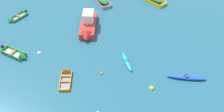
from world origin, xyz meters
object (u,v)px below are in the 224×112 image
object	(u,v)px
motor_launch_red_foreground_center	(88,25)
mooring_buoy_near_foreground	(39,53)
rowboat_green_midfield_left	(18,55)
mooring_buoy_far_field	(152,88)
rowboat_green_cluster_outer	(14,19)
kayak_turquoise_near_right	(127,61)
kayak_blue_midfield_right	(186,77)
mooring_buoy_between_boats_right	(102,74)
rowboat_orange_back_row_right	(67,74)

from	to	relation	value
motor_launch_red_foreground_center	mooring_buoy_near_foreground	distance (m)	6.61
rowboat_green_midfield_left	mooring_buoy_far_field	xyz separation A→B (m)	(13.55, -4.27, -0.18)
rowboat_green_cluster_outer	mooring_buoy_far_field	world-z (taller)	rowboat_green_cluster_outer
kayak_turquoise_near_right	rowboat_green_midfield_left	world-z (taller)	rowboat_green_midfield_left
rowboat_green_cluster_outer	rowboat_green_midfield_left	size ratio (longest dim) A/B	0.84
kayak_blue_midfield_right	mooring_buoy_far_field	distance (m)	3.68
mooring_buoy_near_foreground	rowboat_green_cluster_outer	bearing A→B (deg)	125.93
kayak_turquoise_near_right	mooring_buoy_between_boats_right	distance (m)	3.00
kayak_blue_midfield_right	kayak_turquoise_near_right	distance (m)	6.06
rowboat_green_cluster_outer	mooring_buoy_between_boats_right	distance (m)	14.61
mooring_buoy_between_boats_right	mooring_buoy_near_foreground	distance (m)	7.38
rowboat_green_cluster_outer	kayak_blue_midfield_right	distance (m)	21.80
rowboat_green_midfield_left	mooring_buoy_near_foreground	distance (m)	2.14
motor_launch_red_foreground_center	kayak_turquoise_near_right	size ratio (longest dim) A/B	1.86
mooring_buoy_far_field	mooring_buoy_between_boats_right	world-z (taller)	mooring_buoy_far_field
kayak_turquoise_near_right	kayak_blue_midfield_right	bearing A→B (deg)	-21.32
kayak_turquoise_near_right	mooring_buoy_between_boats_right	size ratio (longest dim) A/B	9.50
rowboat_green_midfield_left	mooring_buoy_far_field	distance (m)	14.21
kayak_blue_midfield_right	rowboat_green_midfield_left	world-z (taller)	rowboat_green_midfield_left
motor_launch_red_foreground_center	rowboat_green_midfield_left	xyz separation A→B (m)	(-6.93, -5.00, -0.41)
motor_launch_red_foreground_center	mooring_buoy_far_field	xyz separation A→B (m)	(6.63, -9.27, -0.59)
mooring_buoy_far_field	rowboat_orange_back_row_right	bearing A→B (deg)	168.92
kayak_turquoise_near_right	rowboat_orange_back_row_right	distance (m)	6.22
mooring_buoy_far_field	kayak_blue_midfield_right	bearing A→B (deg)	21.24
kayak_turquoise_near_right	rowboat_orange_back_row_right	bearing A→B (deg)	-161.76
mooring_buoy_near_foreground	mooring_buoy_far_field	bearing A→B (deg)	-22.81
rowboat_green_cluster_outer	mooring_buoy_near_foreground	xyz separation A→B (m)	(4.56, -6.29, -0.13)
motor_launch_red_foreground_center	rowboat_orange_back_row_right	world-z (taller)	motor_launch_red_foreground_center
mooring_buoy_far_field	mooring_buoy_between_boats_right	bearing A→B (deg)	158.14
mooring_buoy_far_field	rowboat_green_midfield_left	bearing A→B (deg)	162.50
rowboat_green_cluster_outer	mooring_buoy_near_foreground	bearing A→B (deg)	-54.07
kayak_blue_midfield_right	rowboat_orange_back_row_right	size ratio (longest dim) A/B	1.32
rowboat_green_cluster_outer	rowboat_green_midfield_left	bearing A→B (deg)	-69.97
rowboat_orange_back_row_right	mooring_buoy_far_field	size ratio (longest dim) A/B	6.12
rowboat_green_midfield_left	rowboat_green_cluster_outer	bearing A→B (deg)	110.03
kayak_turquoise_near_right	mooring_buoy_far_field	xyz separation A→B (m)	(2.21, -3.54, -0.13)
kayak_blue_midfield_right	kayak_turquoise_near_right	world-z (taller)	kayak_blue_midfield_right
motor_launch_red_foreground_center	mooring_buoy_between_boats_right	xyz separation A→B (m)	(1.91, -7.37, -0.59)
rowboat_green_cluster_outer	kayak_turquoise_near_right	size ratio (longest dim) A/B	0.95
rowboat_green_midfield_left	mooring_buoy_near_foreground	size ratio (longest dim) A/B	7.25
kayak_turquoise_near_right	mooring_buoy_far_field	bearing A→B (deg)	-57.96
kayak_turquoise_near_right	mooring_buoy_between_boats_right	world-z (taller)	kayak_turquoise_near_right
mooring_buoy_near_foreground	motor_launch_red_foreground_center	bearing A→B (deg)	42.36
kayak_blue_midfield_right	kayak_turquoise_near_right	size ratio (longest dim) A/B	1.29
rowboat_green_midfield_left	rowboat_orange_back_row_right	bearing A→B (deg)	-26.28
rowboat_green_midfield_left	mooring_buoy_near_foreground	xyz separation A→B (m)	(2.06, 0.56, -0.18)
rowboat_green_cluster_outer	mooring_buoy_between_boats_right	size ratio (longest dim) A/B	9.00
kayak_blue_midfield_right	motor_launch_red_foreground_center	bearing A→B (deg)	141.73
motor_launch_red_foreground_center	mooring_buoy_far_field	bearing A→B (deg)	-54.44
rowboat_green_cluster_outer	rowboat_green_midfield_left	xyz separation A→B (m)	(2.50, -6.85, 0.05)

